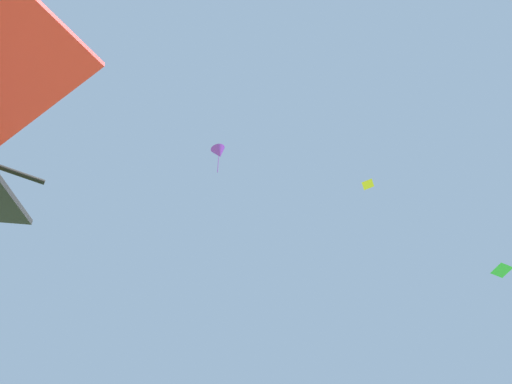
{
  "coord_description": "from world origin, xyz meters",
  "views": [
    {
      "loc": [
        1.89,
        -0.07,
        0.78
      ],
      "look_at": [
        0.01,
        2.25,
        3.26
      ],
      "focal_mm": 32.41,
      "sensor_mm": 36.0,
      "label": 1
    }
  ],
  "objects": [
    {
      "name": "distant_kite_green_far_center",
      "position": [
        -1.57,
        25.49,
        13.56
      ],
      "size": [
        1.1,
        1.12,
        0.4
      ],
      "color": "green"
    },
    {
      "name": "distant_kite_yellow_mid_right",
      "position": [
        -6.25,
        20.89,
        19.18
      ],
      "size": [
        0.87,
        0.88,
        0.25
      ],
      "color": "yellow"
    },
    {
      "name": "distant_kite_purple_low_left",
      "position": [
        -10.48,
        12.14,
        17.8
      ],
      "size": [
        1.09,
        1.12,
        1.82
      ],
      "color": "purple"
    }
  ]
}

